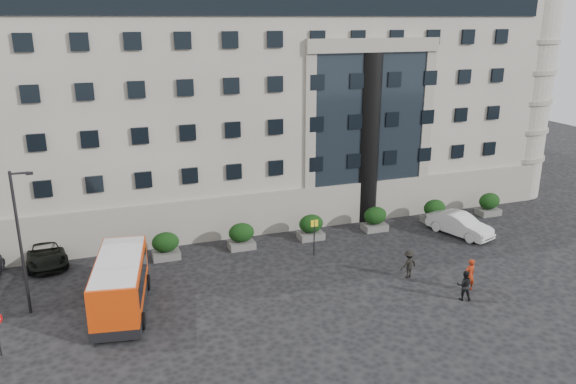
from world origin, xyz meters
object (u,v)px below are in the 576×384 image
hedge_d (375,219)px  pedestrian_c (409,264)px  pedestrian_a (470,275)px  hedge_f (489,204)px  parked_car_d (46,252)px  minibus (120,283)px  white_taxi (460,224)px  hedge_e (434,211)px  street_lamp (21,238)px  pedestrian_b (464,285)px  hedge_b (241,236)px  hedge_a (166,246)px  hedge_c (311,227)px  bus_stop_sign (314,231)px  red_truck (40,209)px

hedge_d → pedestrian_c: size_ratio=1.04×
hedge_d → pedestrian_a: 10.63m
hedge_f → parked_car_d: bearing=176.7°
pedestrian_c → minibus: bearing=-16.8°
white_taxi → hedge_e: bearing=75.2°
street_lamp → pedestrian_b: size_ratio=4.50×
hedge_b → parked_car_d: hedge_b is taller
hedge_e → hedge_f: 5.20m
hedge_a → pedestrian_a: (16.15, -10.61, 0.06)m
hedge_a → minibus: minibus is taller
hedge_f → pedestrian_a: 14.48m
hedge_a → hedge_c: 10.40m
hedge_f → white_taxi: (-4.97, -2.96, -0.11)m
hedge_f → bus_stop_sign: size_ratio=0.73×
hedge_f → red_truck: size_ratio=0.29×
pedestrian_c → street_lamp: bearing=-19.1°
parked_car_d → pedestrian_c: size_ratio=2.98×
red_truck → hedge_b: bearing=-21.0°
parked_car_d → white_taxi: (28.53, -4.91, 0.09)m
red_truck → hedge_d: bearing=-8.1°
minibus → pedestrian_b: minibus is taller
hedge_b → street_lamp: bearing=-159.9°
hedge_f → white_taxi: bearing=-149.2°
hedge_b → pedestrian_b: hedge_b is taller
hedge_b → hedge_e: same height
white_taxi → pedestrian_b: bearing=-143.8°
hedge_f → minibus: (-29.24, -6.15, 0.70)m
pedestrian_c → hedge_c: bearing=-78.1°
hedge_b → bus_stop_sign: bus_stop_sign is taller
parked_car_d → hedge_c: bearing=-13.0°
hedge_f → hedge_a: bearing=180.0°
hedge_f → hedge_b: bearing=180.0°
parked_car_d → red_truck: bearing=88.3°
parked_car_d → hedge_f: bearing=-10.1°
hedge_a → hedge_b: bearing=0.0°
hedge_d → hedge_f: size_ratio=1.00×
pedestrian_a → pedestrian_c: size_ratio=1.12×
hedge_d → bus_stop_sign: size_ratio=0.73×
hedge_b → hedge_f: same height
hedge_e → hedge_f: (5.20, 0.00, 0.00)m
hedge_c → white_taxi: (10.63, -2.96, -0.11)m
hedge_e → parked_car_d: bearing=176.1°
red_truck → hedge_e: bearing=-4.8°
hedge_f → pedestrian_c: 14.58m
hedge_b → pedestrian_c: (8.53, -7.88, -0.04)m
hedge_e → pedestrian_b: hedge_e is taller
pedestrian_a → hedge_e: bearing=-119.1°
pedestrian_c → hedge_e: bearing=-142.9°
pedestrian_a → hedge_c: bearing=-67.0°
street_lamp → white_taxi: street_lamp is taller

